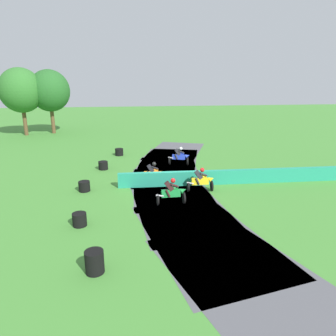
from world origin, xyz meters
TOP-DOWN VIEW (x-y plane):
  - ground_plane at (0.00, 0.00)m, footprint 120.00×120.00m
  - track_asphalt at (0.74, -0.02)m, footprint 7.84×27.97m
  - safety_barrier at (5.12, -0.15)m, footprint 16.51×0.77m
  - motorcycle_lead_blue at (1.52, 4.86)m, footprint 1.72×1.11m
  - motorcycle_chase_orange at (-0.93, 0.69)m, footprint 1.71×0.94m
  - motorcycle_trailing_yellow at (1.75, -1.10)m, footprint 1.69×0.77m
  - motorcycle_fourth_green at (-0.24, -2.80)m, footprint 1.68×0.77m
  - tire_stack_near at (-3.19, 8.46)m, footprint 0.70×0.70m
  - tire_stack_mid_a at (-4.28, 4.24)m, footprint 0.68×0.68m
  - tire_stack_mid_b at (-5.08, -0.25)m, footprint 0.66×0.66m
  - tire_stack_far at (-4.73, -4.78)m, footprint 0.63×0.63m
  - tire_stack_extra_a at (-3.73, -8.40)m, footprint 0.65×0.65m
  - tree_far_left at (-14.32, 20.25)m, footprint 4.83×4.83m
  - tree_far_right at (-11.39, 21.27)m, footprint 4.68×4.68m

SIDE VIEW (x-z plane):
  - ground_plane at x=0.00m, z-range 0.00..0.00m
  - track_asphalt at x=0.74m, z-range 0.00..0.01m
  - tire_stack_near at x=-3.19m, z-range 0.00..0.60m
  - tire_stack_mid_a at x=-4.28m, z-range 0.00..0.60m
  - tire_stack_mid_b at x=-5.08m, z-range 0.00..0.60m
  - tire_stack_far at x=-4.73m, z-range 0.00..0.60m
  - tire_stack_extra_a at x=-3.73m, z-range 0.00..0.80m
  - safety_barrier at x=5.12m, z-range 0.00..0.90m
  - motorcycle_chase_orange at x=-0.93m, z-range -0.08..1.34m
  - motorcycle_lead_blue at x=1.52m, z-range -0.07..1.36m
  - motorcycle_fourth_green at x=-0.24m, z-range -0.06..1.37m
  - motorcycle_trailing_yellow at x=1.75m, z-range -0.06..1.37m
  - tree_far_right at x=-11.39m, z-range 1.31..8.87m
  - tree_far_left at x=-14.32m, z-range 1.31..9.04m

